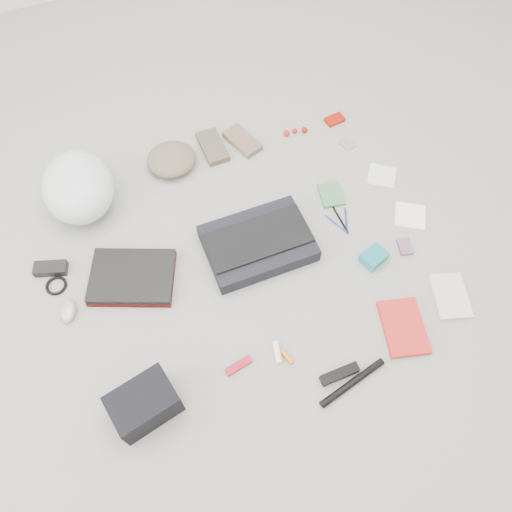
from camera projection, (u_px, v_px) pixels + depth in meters
name	position (u px, v px, depth m)	size (l,w,h in m)	color
ground_plane	(256.00, 262.00, 1.96)	(4.00, 4.00, 0.00)	gray
messenger_bag	(258.00, 243.00, 1.97)	(0.41, 0.29, 0.07)	black
bag_flap	(258.00, 238.00, 1.93)	(0.41, 0.18, 0.01)	black
laptop_sleeve	(133.00, 278.00, 1.92)	(0.31, 0.24, 0.02)	#460C0C
laptop	(132.00, 276.00, 1.90)	(0.31, 0.23, 0.02)	black
bike_helmet	(78.00, 187.00, 2.02)	(0.29, 0.36, 0.21)	white
beanie	(171.00, 159.00, 2.18)	(0.22, 0.21, 0.08)	#706050
mitten_left	(213.00, 147.00, 2.25)	(0.10, 0.19, 0.03)	brown
mitten_right	(242.00, 141.00, 2.26)	(0.09, 0.18, 0.03)	#765E4D
power_brick	(51.00, 268.00, 1.93)	(0.12, 0.06, 0.03)	black
cable_coil	(56.00, 286.00, 1.91)	(0.08, 0.08, 0.01)	black
mouse	(68.00, 311.00, 1.84)	(0.06, 0.09, 0.04)	#A6A6A6
camera_bag	(144.00, 404.00, 1.62)	(0.21, 0.15, 0.14)	black
multitool	(239.00, 366.00, 1.75)	(0.10, 0.03, 0.02)	maroon
toiletry_tube_white	(277.00, 352.00, 1.77)	(0.02, 0.02, 0.08)	white
toiletry_tube_orange	(287.00, 357.00, 1.76)	(0.02, 0.02, 0.06)	orange
u_lock	(340.00, 374.00, 1.73)	(0.14, 0.04, 0.03)	black
bike_pump	(352.00, 383.00, 1.71)	(0.03, 0.03, 0.27)	black
book_red	(403.00, 327.00, 1.81)	(0.15, 0.22, 0.02)	red
book_white	(450.00, 296.00, 1.88)	(0.12, 0.19, 0.02)	beige
notepad	(331.00, 194.00, 2.12)	(0.09, 0.12, 0.01)	#407B4E
pen_blue	(336.00, 224.00, 2.05)	(0.01, 0.01, 0.12)	navy
pen_black	(340.00, 220.00, 2.06)	(0.01, 0.01, 0.14)	black
pen_navy	(346.00, 221.00, 2.06)	(0.01, 0.01, 0.13)	navy
accordion_wallet	(374.00, 257.00, 1.95)	(0.09, 0.07, 0.05)	teal
card_deck	(405.00, 247.00, 1.99)	(0.05, 0.07, 0.01)	slate
napkin_top	(382.00, 176.00, 2.18)	(0.12, 0.12, 0.01)	silver
napkin_bottom	(410.00, 216.00, 2.07)	(0.12, 0.12, 0.01)	white
lollipop_a	(286.00, 133.00, 2.29)	(0.03, 0.03, 0.03)	#AA1E12
lollipop_b	(295.00, 131.00, 2.30)	(0.02, 0.02, 0.02)	#B50D1B
lollipop_c	(305.00, 130.00, 2.30)	(0.03, 0.03, 0.03)	#A01506
altoids_tin	(335.00, 120.00, 2.34)	(0.09, 0.06, 0.02)	#AC1309
stamp_sheet	(347.00, 144.00, 2.27)	(0.06, 0.07, 0.00)	#9F8291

